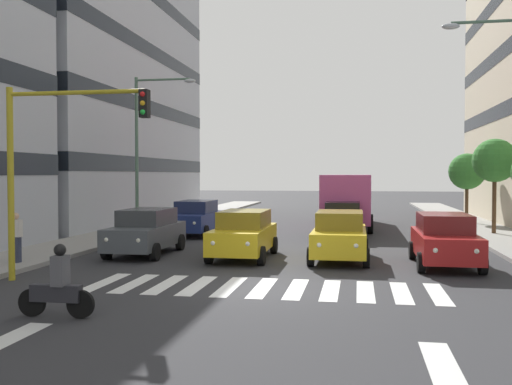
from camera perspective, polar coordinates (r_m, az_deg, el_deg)
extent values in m
plane|color=#2D2D30|center=(15.55, 0.67, -9.43)|extent=(180.00, 180.00, 0.00)
cube|color=#ADB2BC|center=(40.29, -17.06, 10.41)|extent=(10.10, 22.16, 18.22)
cube|color=black|center=(39.83, -16.99, 2.62)|extent=(10.14, 22.20, 0.90)
cube|color=black|center=(40.05, -17.04, 7.83)|extent=(10.14, 22.20, 0.90)
cube|color=black|center=(40.60, -17.08, 12.95)|extent=(10.14, 22.20, 0.90)
cube|color=silver|center=(15.48, 17.57, -9.55)|extent=(0.45, 2.80, 0.01)
cube|color=silver|center=(15.39, 14.20, -9.59)|extent=(0.45, 2.80, 0.01)
cube|color=silver|center=(15.35, 10.80, -9.60)|extent=(0.45, 2.80, 0.01)
cube|color=silver|center=(15.37, 7.40, -9.57)|extent=(0.45, 2.80, 0.01)
cube|color=silver|center=(15.43, 4.01, -9.51)|extent=(0.45, 2.80, 0.01)
cube|color=silver|center=(15.55, 0.67, -9.42)|extent=(0.45, 2.80, 0.01)
cube|color=silver|center=(15.72, -2.62, -9.29)|extent=(0.45, 2.80, 0.01)
cube|color=silver|center=(15.94, -5.81, -9.15)|extent=(0.45, 2.80, 0.01)
cube|color=silver|center=(16.21, -8.91, -8.98)|extent=(0.45, 2.80, 0.01)
cube|color=silver|center=(16.52, -11.90, -8.79)|extent=(0.45, 2.80, 0.01)
cube|color=silver|center=(16.87, -14.77, -8.59)|extent=(0.45, 2.80, 0.01)
cube|color=silver|center=(10.11, 17.86, -15.72)|extent=(0.50, 2.20, 0.01)
cube|color=silver|center=(11.85, -23.25, -13.15)|extent=(0.50, 2.20, 0.01)
cube|color=maroon|center=(19.98, 18.21, -4.92)|extent=(1.80, 4.40, 0.80)
cube|color=maroon|center=(20.11, 18.15, -2.87)|extent=(1.58, 2.46, 0.60)
cylinder|color=black|center=(18.77, 21.57, -6.62)|extent=(0.22, 0.64, 0.64)
cylinder|color=black|center=(18.50, 16.06, -6.69)|extent=(0.22, 0.64, 0.64)
cylinder|color=black|center=(21.60, 20.03, -5.51)|extent=(0.22, 0.64, 0.64)
cylinder|color=black|center=(21.36, 15.24, -5.55)|extent=(0.22, 0.64, 0.64)
sphere|color=white|center=(17.96, 21.01, -5.45)|extent=(0.18, 0.18, 0.18)
sphere|color=white|center=(17.78, 17.35, -5.48)|extent=(0.18, 0.18, 0.18)
cube|color=gold|center=(20.47, 8.29, -4.69)|extent=(1.80, 4.40, 0.80)
cube|color=olive|center=(20.60, 8.32, -2.69)|extent=(1.58, 2.46, 0.60)
cylinder|color=black|center=(19.07, 10.87, -6.39)|extent=(0.22, 0.64, 0.64)
cylinder|color=black|center=(19.13, 5.44, -6.34)|extent=(0.22, 0.64, 0.64)
cylinder|color=black|center=(21.95, 10.77, -5.32)|extent=(0.22, 0.64, 0.64)
cylinder|color=black|center=(22.00, 6.06, -5.28)|extent=(0.22, 0.64, 0.64)
sphere|color=white|center=(18.32, 9.89, -5.21)|extent=(0.18, 0.18, 0.18)
sphere|color=white|center=(18.35, 6.28, -5.18)|extent=(0.18, 0.18, 0.18)
cube|color=gold|center=(20.77, -1.25, -4.58)|extent=(1.80, 4.40, 0.80)
cube|color=olive|center=(20.89, -1.15, -2.61)|extent=(1.58, 2.46, 0.60)
cylinder|color=black|center=(19.24, 0.54, -6.29)|extent=(0.22, 0.64, 0.64)
cylinder|color=black|center=(19.61, -4.68, -6.14)|extent=(0.22, 0.64, 0.64)
cylinder|color=black|center=(22.08, 1.79, -5.24)|extent=(0.22, 0.64, 0.64)
cylinder|color=black|center=(22.41, -2.78, -5.14)|extent=(0.22, 0.64, 0.64)
sphere|color=white|center=(18.55, -0.81, -5.10)|extent=(0.18, 0.18, 0.18)
sphere|color=white|center=(18.80, -4.27, -5.01)|extent=(0.18, 0.18, 0.18)
cube|color=#474C51|center=(22.10, -10.89, -4.22)|extent=(1.80, 4.40, 0.80)
cube|color=#343639|center=(22.22, -10.71, -2.38)|extent=(1.58, 2.46, 0.60)
cylinder|color=black|center=(20.48, -9.98, -5.82)|extent=(0.22, 0.64, 0.64)
cylinder|color=black|center=(21.16, -14.58, -5.61)|extent=(0.22, 0.64, 0.64)
cylinder|color=black|center=(23.21, -7.51, -4.91)|extent=(0.22, 0.64, 0.64)
cylinder|color=black|center=(23.81, -11.66, -4.76)|extent=(0.22, 0.64, 0.64)
sphere|color=white|center=(19.89, -11.56, -4.67)|extent=(0.18, 0.18, 0.18)
sphere|color=white|center=(20.34, -14.58, -4.54)|extent=(0.18, 0.18, 0.18)
cube|color=black|center=(27.74, 8.59, -2.99)|extent=(1.80, 4.40, 0.80)
cube|color=black|center=(27.89, 8.61, -1.52)|extent=(1.58, 2.46, 0.60)
cylinder|color=black|center=(26.33, 10.47, -4.13)|extent=(0.22, 0.64, 0.64)
cylinder|color=black|center=(26.38, 6.54, -4.10)|extent=(0.22, 0.64, 0.64)
cylinder|color=black|center=(29.22, 10.43, -3.54)|extent=(0.22, 0.64, 0.64)
cylinder|color=black|center=(29.26, 6.90, -3.52)|extent=(0.22, 0.64, 0.64)
sphere|color=white|center=(25.59, 9.76, -3.22)|extent=(0.18, 0.18, 0.18)
sphere|color=white|center=(25.62, 7.18, -3.20)|extent=(0.18, 0.18, 0.18)
cube|color=navy|center=(28.72, -6.02, -2.81)|extent=(1.80, 4.40, 0.80)
cube|color=#1D2547|center=(28.86, -5.92, -1.40)|extent=(1.58, 2.46, 0.60)
cylinder|color=black|center=(27.12, -5.04, -3.93)|extent=(0.22, 0.64, 0.64)
cylinder|color=black|center=(27.64, -8.65, -3.84)|extent=(0.22, 0.64, 0.64)
cylinder|color=black|center=(29.92, -3.59, -3.39)|extent=(0.22, 0.64, 0.64)
cylinder|color=black|center=(30.39, -6.89, -3.32)|extent=(0.22, 0.64, 0.64)
sphere|color=white|center=(26.49, -6.12, -3.03)|extent=(0.18, 0.18, 0.18)
sphere|color=white|center=(26.84, -8.48, -2.98)|extent=(0.18, 0.18, 0.18)
cube|color=#DB5193|center=(33.54, 9.01, -0.40)|extent=(2.50, 10.50, 2.50)
cube|color=black|center=(33.52, 9.01, 0.54)|extent=(2.52, 9.87, 0.80)
cylinder|color=black|center=(29.95, 11.26, -3.07)|extent=(0.28, 1.00, 1.00)
cylinder|color=black|center=(30.00, 6.47, -3.04)|extent=(0.28, 1.00, 1.00)
cylinder|color=black|center=(36.75, 11.04, -2.17)|extent=(0.28, 1.00, 1.00)
cylinder|color=black|center=(36.79, 7.14, -2.14)|extent=(0.28, 1.00, 1.00)
cylinder|color=black|center=(13.35, -21.31, -10.12)|extent=(0.60, 0.11, 0.60)
cylinder|color=black|center=(12.84, -17.00, -10.55)|extent=(0.60, 0.11, 0.60)
cube|color=#232328|center=(13.04, -19.21, -9.39)|extent=(1.10, 0.26, 0.36)
cube|color=#4C4C51|center=(12.91, -18.84, -7.34)|extent=(0.29, 0.36, 0.64)
sphere|color=black|center=(12.85, -18.86, -5.40)|extent=(0.26, 0.26, 0.26)
cylinder|color=#AD991E|center=(17.80, -23.15, 0.76)|extent=(0.18, 0.18, 5.50)
cylinder|color=#AD991E|center=(16.93, -17.46, 9.43)|extent=(4.03, 0.12, 0.12)
cube|color=black|center=(16.06, -10.99, 8.64)|extent=(0.24, 0.28, 0.76)
sphere|color=red|center=(15.95, -11.19, 9.55)|extent=(0.14, 0.14, 0.14)
sphere|color=orange|center=(15.92, -11.19, 8.70)|extent=(0.14, 0.14, 0.14)
sphere|color=green|center=(15.90, -11.18, 7.84)|extent=(0.14, 0.14, 0.14)
cylinder|color=#4C6B56|center=(20.52, 22.83, 15.39)|extent=(2.85, 0.10, 0.10)
ellipsoid|color=#B7BCC1|center=(20.25, 18.75, 15.34)|extent=(0.56, 0.28, 0.20)
cylinder|color=#4C6B56|center=(28.96, -11.74, 3.64)|extent=(0.16, 0.16, 7.64)
cylinder|color=#4C6B56|center=(28.83, -9.22, 10.99)|extent=(2.73, 0.10, 0.10)
ellipsoid|color=#B7BCC1|center=(28.40, -6.58, 10.94)|extent=(0.56, 0.28, 0.20)
cylinder|color=#513823|center=(30.40, 22.54, -1.00)|extent=(0.20, 0.20, 2.92)
sphere|color=#387F33|center=(30.38, 22.59, 2.95)|extent=(2.13, 2.13, 2.13)
cylinder|color=#513823|center=(36.80, 20.16, -0.91)|extent=(0.20, 0.20, 2.41)
sphere|color=#387F33|center=(36.76, 20.19, 1.98)|extent=(2.17, 2.17, 2.17)
cube|color=#2D3347|center=(20.43, -22.70, -5.25)|extent=(0.28, 0.20, 0.84)
cube|color=silver|center=(20.36, -22.72, -3.29)|extent=(0.36, 0.24, 0.56)
sphere|color=tan|center=(20.33, -22.73, -2.17)|extent=(0.22, 0.22, 0.22)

